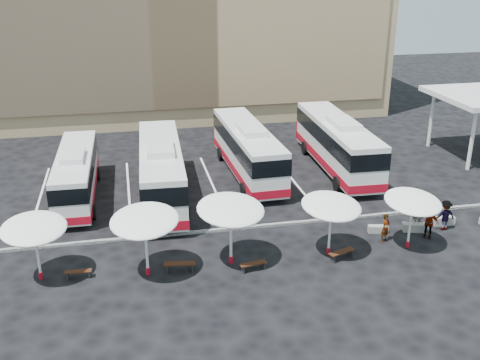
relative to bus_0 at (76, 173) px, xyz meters
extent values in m
plane|color=black|center=(9.38, -7.53, -1.80)|extent=(120.00, 120.00, 0.00)
cylinder|color=silver|center=(29.38, -0.53, 0.60)|extent=(0.30, 0.30, 4.80)
cylinder|color=silver|center=(29.38, 5.47, 0.60)|extent=(0.30, 0.30, 4.80)
cube|color=black|center=(9.38, -7.03, -1.73)|extent=(34.00, 0.25, 0.15)
cube|color=white|center=(-2.62, 0.47, -1.80)|extent=(0.15, 12.00, 0.01)
cube|color=white|center=(3.38, 0.47, -1.80)|extent=(0.15, 12.00, 0.01)
cube|color=white|center=(9.38, 0.47, -1.80)|extent=(0.15, 12.00, 0.01)
cube|color=white|center=(15.38, 0.47, -1.80)|extent=(0.15, 12.00, 0.01)
cube|color=white|center=(21.38, 0.47, -1.80)|extent=(0.15, 12.00, 0.01)
cube|color=silver|center=(0.00, -0.01, -0.02)|extent=(2.47, 11.02, 2.75)
cube|color=black|center=(0.00, -0.01, 0.53)|extent=(2.53, 11.08, 1.01)
cube|color=#A50B1C|center=(0.00, -0.01, -1.02)|extent=(2.53, 11.08, 0.50)
cube|color=#A50B1C|center=(0.09, 5.48, -0.70)|extent=(2.35, 0.22, 1.28)
cube|color=silver|center=(-0.02, -0.93, 1.54)|extent=(1.51, 2.77, 0.37)
cylinder|color=black|center=(-1.09, 3.21, -1.34)|extent=(0.34, 0.92, 0.92)
cylinder|color=black|center=(1.20, 3.17, -1.34)|extent=(0.34, 0.92, 0.92)
cylinder|color=black|center=(-1.21, -3.65, -1.34)|extent=(0.34, 0.92, 0.92)
cylinder|color=black|center=(1.08, -3.69, -1.34)|extent=(0.34, 0.92, 0.92)
cube|color=silver|center=(5.63, -1.21, 0.29)|extent=(3.23, 12.95, 3.21)
cube|color=black|center=(5.63, -1.21, 0.93)|extent=(3.30, 13.02, 1.18)
cube|color=#A50B1C|center=(5.63, -1.21, -0.89)|extent=(3.30, 13.02, 0.59)
cube|color=#A50B1C|center=(5.91, 5.21, -0.52)|extent=(2.75, 0.33, 1.50)
cube|color=silver|center=(5.58, -2.28, 2.11)|extent=(1.85, 3.28, 0.43)
cylinder|color=black|center=(4.46, 2.59, -1.26)|extent=(0.42, 1.09, 1.07)
cylinder|color=black|center=(7.13, 2.48, -1.26)|extent=(0.42, 1.09, 1.07)
cylinder|color=black|center=(4.11, -5.43, -1.26)|extent=(0.42, 1.09, 1.07)
cylinder|color=black|center=(6.78, -5.54, -1.26)|extent=(0.42, 1.09, 1.07)
cube|color=silver|center=(12.34, 2.01, 0.25)|extent=(3.00, 12.67, 3.15)
cube|color=black|center=(12.34, 2.01, 0.88)|extent=(3.07, 12.74, 1.15)
cube|color=#A50B1C|center=(12.34, 2.01, -0.91)|extent=(3.07, 12.74, 0.58)
cube|color=#A50B1C|center=(12.15, 8.31, -0.54)|extent=(2.69, 0.29, 1.47)
cube|color=silver|center=(12.37, 0.96, 2.03)|extent=(1.77, 3.20, 0.42)
cylinder|color=black|center=(10.92, 5.65, -1.28)|extent=(0.40, 1.06, 1.05)
cylinder|color=black|center=(13.54, 5.73, -1.28)|extent=(0.40, 1.06, 1.05)
cylinder|color=black|center=(11.16, -2.22, -1.28)|extent=(0.40, 1.06, 1.05)
cylinder|color=black|center=(13.78, -2.15, -1.28)|extent=(0.40, 1.06, 1.05)
cube|color=silver|center=(19.34, 1.75, 0.33)|extent=(3.20, 13.21, 3.28)
cube|color=black|center=(19.34, 1.75, 0.99)|extent=(3.26, 13.28, 1.20)
cube|color=#A50B1C|center=(19.34, 1.75, -0.87)|extent=(3.26, 13.28, 0.60)
cube|color=#A50B1C|center=(19.57, 8.30, -0.49)|extent=(2.80, 0.32, 1.53)
cube|color=silver|center=(19.30, 0.65, 2.19)|extent=(1.86, 3.34, 0.44)
cylinder|color=black|center=(18.11, 5.62, -1.25)|extent=(0.42, 1.11, 1.09)
cylinder|color=black|center=(20.84, 5.52, -1.25)|extent=(0.42, 1.11, 1.09)
cylinder|color=black|center=(17.82, -2.57, -1.25)|extent=(0.42, 1.11, 1.09)
cylinder|color=black|center=(20.55, -2.67, -1.25)|extent=(0.42, 1.11, 1.09)
cylinder|color=silver|center=(-1.32, -10.49, -0.38)|extent=(0.16, 0.16, 2.85)
cylinder|color=#A50B1C|center=(-1.32, -10.49, -1.61)|extent=(0.24, 0.24, 0.38)
ellipsoid|color=white|center=(-1.32, -10.49, 1.10)|extent=(3.79, 3.83, 0.98)
cylinder|color=silver|center=(4.08, -11.19, -0.27)|extent=(0.18, 0.18, 3.06)
cylinder|color=#A50B1C|center=(4.08, -11.19, -1.60)|extent=(0.28, 0.28, 0.41)
ellipsoid|color=white|center=(4.08, -11.19, 1.31)|extent=(4.30, 4.33, 1.05)
cylinder|color=silver|center=(8.53, -10.93, -0.23)|extent=(0.18, 0.18, 3.13)
cylinder|color=#A50B1C|center=(8.53, -10.93, -1.59)|extent=(0.29, 0.29, 0.42)
ellipsoid|color=white|center=(8.53, -10.93, 1.39)|extent=(4.46, 4.49, 1.07)
cylinder|color=silver|center=(14.02, -11.06, -0.36)|extent=(0.17, 0.17, 2.88)
cylinder|color=#A50B1C|center=(14.02, -11.06, -1.61)|extent=(0.27, 0.27, 0.38)
ellipsoid|color=white|center=(14.02, -11.06, 1.12)|extent=(4.14, 4.17, 0.99)
cylinder|color=silver|center=(18.71, -11.25, -0.41)|extent=(0.15, 0.15, 2.78)
cylinder|color=#A50B1C|center=(18.71, -11.25, -1.61)|extent=(0.24, 0.24, 0.37)
ellipsoid|color=white|center=(18.71, -11.25, 1.03)|extent=(3.77, 3.80, 0.95)
cube|color=black|center=(0.56, -10.80, -1.41)|extent=(1.37, 0.41, 0.05)
cube|color=black|center=(0.02, -10.78, -1.62)|extent=(0.07, 0.35, 0.36)
cube|color=black|center=(1.11, -10.82, -1.62)|extent=(0.07, 0.35, 0.36)
cube|color=black|center=(5.73, -11.23, -1.33)|extent=(1.68, 0.66, 0.07)
cube|color=black|center=(5.08, -11.14, -1.58)|extent=(0.12, 0.42, 0.44)
cube|color=black|center=(6.38, -11.32, -1.58)|extent=(0.12, 0.42, 0.44)
cube|color=black|center=(9.52, -11.93, -1.39)|extent=(1.48, 0.62, 0.06)
cube|color=black|center=(8.95, -12.02, -1.61)|extent=(0.12, 0.37, 0.38)
cube|color=black|center=(10.08, -11.83, -1.61)|extent=(0.12, 0.37, 0.38)
cube|color=black|center=(14.52, -11.75, -1.35)|extent=(1.63, 0.93, 0.06)
cube|color=black|center=(13.93, -11.96, -1.59)|extent=(0.19, 0.40, 0.42)
cube|color=black|center=(15.12, -11.53, -1.59)|extent=(0.19, 0.40, 0.42)
cube|color=gray|center=(17.85, -9.18, -1.58)|extent=(1.23, 0.65, 0.44)
cube|color=gray|center=(20.04, -9.49, -1.55)|extent=(1.42, 0.81, 0.50)
cube|color=gray|center=(22.28, -9.01, -1.55)|extent=(1.37, 0.54, 0.50)
imported|color=black|center=(17.74, -10.30, -0.94)|extent=(0.75, 0.66, 1.71)
imported|color=black|center=(20.41, -8.96, -0.87)|extent=(1.11, 0.99, 1.87)
imported|color=black|center=(20.41, -10.36, -0.84)|extent=(1.16, 1.09, 1.92)
imported|color=black|center=(21.90, -9.64, -0.85)|extent=(1.27, 0.78, 1.90)
camera|label=1|loc=(3.51, -36.97, 13.49)|focal=42.00mm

